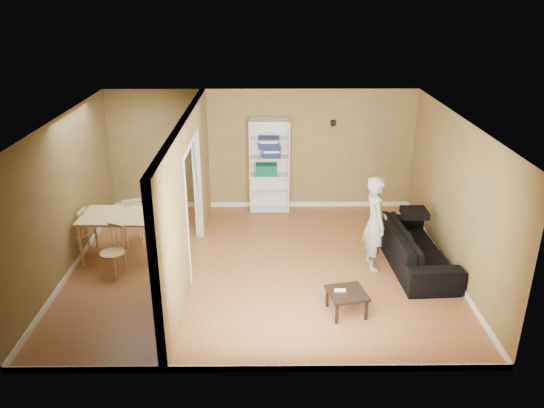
% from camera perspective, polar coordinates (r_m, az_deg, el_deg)
% --- Properties ---
extents(room_shell, '(6.50, 6.50, 6.50)m').
position_cam_1_polar(room_shell, '(8.78, -1.29, 0.71)').
color(room_shell, brown).
rests_on(room_shell, ground).
extents(partition, '(0.22, 5.50, 2.60)m').
position_cam_1_polar(partition, '(8.88, -9.06, 0.67)').
color(partition, olive).
rests_on(partition, ground).
extents(wall_speaker, '(0.10, 0.10, 0.10)m').
position_cam_1_polar(wall_speaker, '(11.25, 6.60, 8.65)').
color(wall_speaker, black).
rests_on(wall_speaker, room_shell).
extents(sofa, '(2.35, 1.11, 0.88)m').
position_cam_1_polar(sofa, '(9.54, 15.23, -3.93)').
color(sofa, black).
rests_on(sofa, ground).
extents(person, '(0.77, 0.64, 1.96)m').
position_cam_1_polar(person, '(9.06, 11.07, -1.20)').
color(person, slate).
rests_on(person, ground).
extents(bookshelf, '(0.84, 0.37, 2.00)m').
position_cam_1_polar(bookshelf, '(11.33, -0.28, 4.18)').
color(bookshelf, white).
rests_on(bookshelf, ground).
extents(paper_box_teal, '(0.44, 0.29, 0.23)m').
position_cam_1_polar(paper_box_teal, '(11.31, -0.60, 3.74)').
color(paper_box_teal, '#1C8175').
rests_on(paper_box_teal, bookshelf).
extents(paper_box_navy_b, '(0.39, 0.26, 0.20)m').
position_cam_1_polar(paper_box_navy_b, '(11.19, -0.08, 5.59)').
color(paper_box_navy_b, navy).
rests_on(paper_box_navy_b, bookshelf).
extents(paper_box_navy_c, '(0.44, 0.29, 0.23)m').
position_cam_1_polar(paper_box_navy_c, '(11.12, -0.34, 6.76)').
color(paper_box_navy_c, '#324D7A').
rests_on(paper_box_navy_c, bookshelf).
extents(coffee_table, '(0.54, 0.54, 0.36)m').
position_cam_1_polar(coffee_table, '(8.03, 8.06, -9.67)').
color(coffee_table, black).
rests_on(coffee_table, ground).
extents(game_controller, '(0.17, 0.04, 0.03)m').
position_cam_1_polar(game_controller, '(8.00, 7.33, -9.18)').
color(game_controller, white).
rests_on(game_controller, coffee_table).
extents(dining_table, '(1.31, 0.88, 0.82)m').
position_cam_1_polar(dining_table, '(9.73, -16.12, -1.55)').
color(dining_table, '#E9C379').
rests_on(dining_table, ground).
extents(chair_left, '(0.47, 0.47, 0.92)m').
position_cam_1_polar(chair_left, '(10.10, -20.36, -2.95)').
color(chair_left, '#D9B471').
rests_on(chair_left, ground).
extents(chair_near, '(0.54, 0.54, 0.89)m').
position_cam_1_polar(chair_near, '(9.27, -16.82, -4.91)').
color(chair_near, '#DABC7D').
rests_on(chair_near, ground).
extents(chair_far, '(0.57, 0.57, 0.95)m').
position_cam_1_polar(chair_far, '(10.31, -14.82, -1.64)').
color(chair_far, tan).
rests_on(chair_far, ground).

